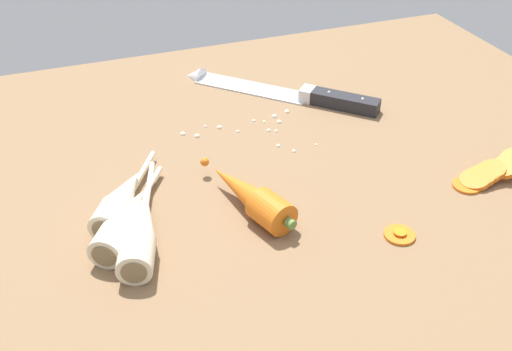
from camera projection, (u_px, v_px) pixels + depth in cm
name	position (u px, v px, depth cm)	size (l,w,h in cm)	color
ground_plane	(251.00, 189.00, 83.48)	(120.00, 90.00, 4.00)	brown
chefs_knife	(275.00, 90.00, 102.19)	(26.97, 26.89, 4.18)	silver
whole_carrot	(250.00, 196.00, 75.24)	(8.37, 17.30, 4.20)	orange
parsnip_front	(125.00, 222.00, 71.29)	(11.88, 17.27, 4.00)	beige
parsnip_mid_left	(122.00, 200.00, 74.70)	(11.21, 16.93, 4.00)	beige
parsnip_mid_right	(141.00, 229.00, 70.18)	(8.83, 21.90, 4.00)	beige
carrot_slice_stack	(495.00, 170.00, 81.28)	(12.78, 4.57, 3.66)	orange
carrot_slice_stray_near	(400.00, 234.00, 71.99)	(3.72, 3.72, 0.70)	orange
mince_crumbs	(247.00, 126.00, 92.89)	(18.19, 11.84, 0.86)	silver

